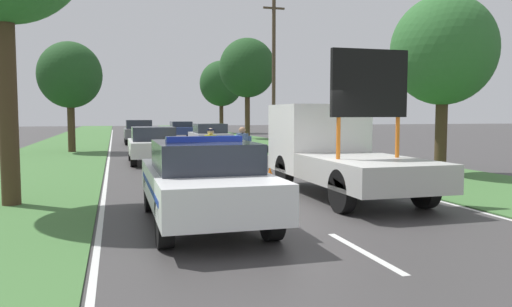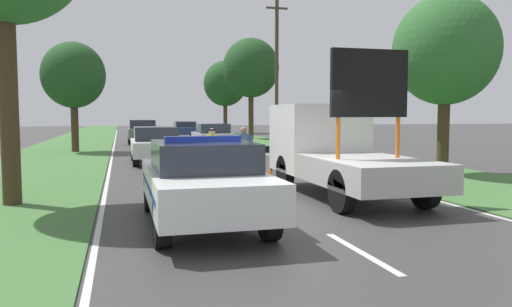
{
  "view_description": "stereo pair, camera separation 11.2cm",
  "coord_description": "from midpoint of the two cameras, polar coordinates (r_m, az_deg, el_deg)",
  "views": [
    {
      "loc": [
        -3.43,
        -9.3,
        1.99
      ],
      "look_at": [
        -0.35,
        1.58,
        1.1
      ],
      "focal_mm": 35.0,
      "sensor_mm": 36.0,
      "label": 1
    },
    {
      "loc": [
        -3.32,
        -9.33,
        1.99
      ],
      "look_at": [
        -0.35,
        1.58,
        1.1
      ],
      "focal_mm": 35.0,
      "sensor_mm": 36.0,
      "label": 2
    }
  ],
  "objects": [
    {
      "name": "work_truck",
      "position": [
        12.76,
        9.23,
        0.59
      ],
      "size": [
        2.16,
        5.69,
        3.39
      ],
      "rotation": [
        0.0,
        0.0,
        3.08
      ],
      "color": "white",
      "rests_on": "ground"
    },
    {
      "name": "grass_verge_left",
      "position": [
        29.52,
        -20.83,
        0.37
      ],
      "size": [
        4.89,
        120.0,
        0.03
      ],
      "color": "#427038",
      "rests_on": "ground"
    },
    {
      "name": "police_car",
      "position": [
        9.07,
        -5.84,
        -3.06
      ],
      "size": [
        1.92,
        4.82,
        1.6
      ],
      "rotation": [
        0.0,
        0.0,
        0.07
      ],
      "color": "white",
      "rests_on": "ground"
    },
    {
      "name": "lane_markings",
      "position": [
        30.58,
        -8.89,
        0.72
      ],
      "size": [
        7.54,
        71.07,
        0.01
      ],
      "color": "silver",
      "rests_on": "ground"
    },
    {
      "name": "roadside_tree_mid_right",
      "position": [
        27.93,
        -20.04,
        8.37
      ],
      "size": [
        3.27,
        3.27,
        5.75
      ],
      "color": "#42301E",
      "rests_on": "ground"
    },
    {
      "name": "queued_car_hatch_blue",
      "position": [
        41.66,
        -8.09,
        2.76
      ],
      "size": [
        1.83,
        4.47,
        1.41
      ],
      "rotation": [
        0.0,
        0.0,
        3.14
      ],
      "color": "navy",
      "rests_on": "ground"
    },
    {
      "name": "police_officer",
      "position": [
        14.96,
        -4.84,
        0.45
      ],
      "size": [
        0.57,
        0.36,
        1.58
      ],
      "rotation": [
        0.0,
        0.0,
        3.57
      ],
      "color": "#191E38",
      "rests_on": "ground"
    },
    {
      "name": "utility_pole",
      "position": [
        27.66,
        2.5,
        9.52
      ],
      "size": [
        1.2,
        0.2,
        8.59
      ],
      "color": "#473828",
      "rests_on": "ground"
    },
    {
      "name": "road_barrier",
      "position": [
        15.8,
        -2.52,
        0.18
      ],
      "size": [
        3.22,
        0.08,
        0.97
      ],
      "rotation": [
        0.0,
        0.0,
        0.13
      ],
      "color": "black",
      "rests_on": "ground"
    },
    {
      "name": "queued_car_suv_grey",
      "position": [
        34.55,
        -12.78,
        2.48
      ],
      "size": [
        1.87,
        4.13,
        1.61
      ],
      "rotation": [
        0.0,
        0.0,
        3.14
      ],
      "color": "slate",
      "rests_on": "ground"
    },
    {
      "name": "pedestrian_civilian",
      "position": [
        15.18,
        -1.22,
        0.56
      ],
      "size": [
        0.58,
        0.37,
        1.61
      ],
      "rotation": [
        0.0,
        0.0,
        -0.01
      ],
      "color": "#232326",
      "rests_on": "ground"
    },
    {
      "name": "traffic_cone_centre_front",
      "position": [
        12.01,
        1.9,
        -3.3
      ],
      "size": [
        0.53,
        0.53,
        0.73
      ],
      "color": "black",
      "rests_on": "ground"
    },
    {
      "name": "queued_car_van_white",
      "position": [
        20.78,
        -11.28,
        1.03
      ],
      "size": [
        1.89,
        4.22,
        1.48
      ],
      "rotation": [
        0.0,
        0.0,
        3.14
      ],
      "color": "silver",
      "rests_on": "ground"
    },
    {
      "name": "grass_verge_right",
      "position": [
        30.92,
        2.94,
        0.83
      ],
      "size": [
        4.89,
        120.0,
        0.03
      ],
      "color": "#427038",
      "rests_on": "ground"
    },
    {
      "name": "queued_car_sedan_silver",
      "position": [
        28.02,
        -4.86,
        2.0
      ],
      "size": [
        1.85,
        4.02,
        1.47
      ],
      "rotation": [
        0.0,
        0.0,
        3.14
      ],
      "color": "#B2B2B7",
      "rests_on": "ground"
    },
    {
      "name": "roadside_tree_near_right",
      "position": [
        40.98,
        -0.5,
        9.73
      ],
      "size": [
        4.56,
        4.56,
        8.15
      ],
      "color": "#42301E",
      "rests_on": "ground"
    },
    {
      "name": "ground_plane",
      "position": [
        10.1,
        4.61,
        -6.87
      ],
      "size": [
        160.0,
        160.0,
        0.0
      ],
      "primitive_type": "plane",
      "color": "#3D3A3A"
    },
    {
      "name": "roadside_tree_far_left",
      "position": [
        53.08,
        -3.48,
        7.96
      ],
      "size": [
        4.53,
        4.53,
        7.61
      ],
      "color": "#42301E",
      "rests_on": "ground"
    },
    {
      "name": "roadside_tree_mid_left",
      "position": [
        17.45,
        21.03,
        10.91
      ],
      "size": [
        3.36,
        3.36,
        5.82
      ],
      "color": "#42301E",
      "rests_on": "ground"
    }
  ]
}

